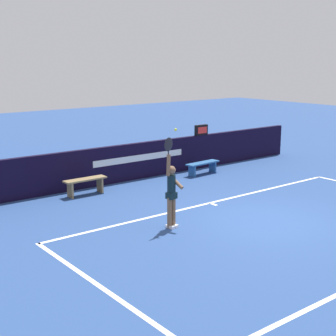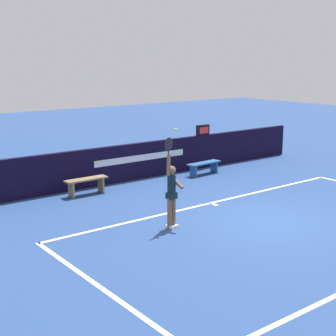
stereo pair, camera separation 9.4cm
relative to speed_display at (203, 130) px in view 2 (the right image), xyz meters
name	(u,v)px [view 2 (the right image)]	position (x,y,z in m)	size (l,w,h in m)	color
ground_plane	(265,221)	(-3.04, -5.88, -1.47)	(60.00, 60.00, 0.00)	navy
court_lines	(287,229)	(-3.04, -6.60, -1.47)	(10.74, 5.78, 0.00)	white
back_wall	(137,161)	(-3.03, 0.00, -0.83)	(15.35, 0.18, 1.27)	black
speed_display	(203,130)	(0.00, 0.00, 0.00)	(0.56, 0.15, 0.39)	black
tennis_player	(172,191)	(-5.25, -4.78, -0.53)	(0.46, 0.46, 2.31)	brown
tennis_ball	(176,130)	(-5.10, -4.75, 0.98)	(0.07, 0.07, 0.07)	#CDE22E
courtside_bench_near	(204,165)	(-0.71, -0.90, -1.13)	(1.44, 0.46, 0.45)	#285A94
courtside_bench_far	(86,183)	(-5.45, -0.75, -1.08)	(1.37, 0.37, 0.52)	olive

